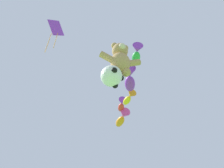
{
  "coord_description": "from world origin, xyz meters",
  "views": [
    {
      "loc": [
        -1.44,
        -1.01,
        1.04
      ],
      "look_at": [
        0.82,
        6.93,
        8.39
      ],
      "focal_mm": 35.0,
      "sensor_mm": 36.0,
      "label": 1
    }
  ],
  "objects_px": {
    "fish_kite_violet": "(130,78)",
    "diamond_kite": "(55,30)",
    "fish_kite_goldfin": "(129,98)",
    "fish_kite_tangerine": "(122,118)",
    "fish_kite_crimson": "(122,105)",
    "fish_kite_emerald": "(137,53)",
    "teddy_bear_kite": "(120,59)",
    "soccer_ball_kite": "(112,76)"
  },
  "relations": [
    {
      "from": "teddy_bear_kite",
      "to": "fish_kite_crimson",
      "type": "xyz_separation_m",
      "value": [
        2.25,
        6.59,
        2.08
      ]
    },
    {
      "from": "fish_kite_tangerine",
      "to": "diamond_kite",
      "type": "xyz_separation_m",
      "value": [
        -6.53,
        -7.34,
        0.53
      ]
    },
    {
      "from": "fish_kite_crimson",
      "to": "teddy_bear_kite",
      "type": "bearing_deg",
      "value": -108.82
    },
    {
      "from": "fish_kite_goldfin",
      "to": "diamond_kite",
      "type": "bearing_deg",
      "value": -147.29
    },
    {
      "from": "fish_kite_violet",
      "to": "fish_kite_goldfin",
      "type": "height_order",
      "value": "fish_kite_violet"
    },
    {
      "from": "fish_kite_crimson",
      "to": "soccer_ball_kite",
      "type": "bearing_deg",
      "value": -112.59
    },
    {
      "from": "fish_kite_tangerine",
      "to": "diamond_kite",
      "type": "height_order",
      "value": "diamond_kite"
    },
    {
      "from": "teddy_bear_kite",
      "to": "diamond_kite",
      "type": "bearing_deg",
      "value": 167.89
    },
    {
      "from": "soccer_ball_kite",
      "to": "fish_kite_tangerine",
      "type": "xyz_separation_m",
      "value": [
        3.23,
        8.05,
        3.12
      ]
    },
    {
      "from": "soccer_ball_kite",
      "to": "fish_kite_tangerine",
      "type": "distance_m",
      "value": 9.22
    },
    {
      "from": "fish_kite_tangerine",
      "to": "diamond_kite",
      "type": "distance_m",
      "value": 9.83
    },
    {
      "from": "teddy_bear_kite",
      "to": "diamond_kite",
      "type": "relative_size",
      "value": 0.75
    },
    {
      "from": "soccer_ball_kite",
      "to": "fish_kite_emerald",
      "type": "relative_size",
      "value": 0.75
    },
    {
      "from": "soccer_ball_kite",
      "to": "diamond_kite",
      "type": "height_order",
      "value": "diamond_kite"
    },
    {
      "from": "fish_kite_goldfin",
      "to": "fish_kite_tangerine",
      "type": "bearing_deg",
      "value": 80.2
    },
    {
      "from": "teddy_bear_kite",
      "to": "fish_kite_emerald",
      "type": "distance_m",
      "value": 2.51
    },
    {
      "from": "fish_kite_emerald",
      "to": "diamond_kite",
      "type": "bearing_deg",
      "value": -179.41
    },
    {
      "from": "fish_kite_goldfin",
      "to": "fish_kite_tangerine",
      "type": "relative_size",
      "value": 0.64
    },
    {
      "from": "teddy_bear_kite",
      "to": "fish_kite_crimson",
      "type": "relative_size",
      "value": 1.36
    },
    {
      "from": "fish_kite_emerald",
      "to": "fish_kite_crimson",
      "type": "bearing_deg",
      "value": 81.71
    },
    {
      "from": "teddy_bear_kite",
      "to": "fish_kite_crimson",
      "type": "distance_m",
      "value": 7.27
    },
    {
      "from": "fish_kite_emerald",
      "to": "fish_kite_goldfin",
      "type": "distance_m",
      "value": 3.87
    },
    {
      "from": "soccer_ball_kite",
      "to": "fish_kite_emerald",
      "type": "distance_m",
      "value": 3.79
    },
    {
      "from": "teddy_bear_kite",
      "to": "soccer_ball_kite",
      "type": "xyz_separation_m",
      "value": [
        -0.46,
        0.09,
        -1.32
      ]
    },
    {
      "from": "fish_kite_emerald",
      "to": "fish_kite_violet",
      "type": "bearing_deg",
      "value": 87.35
    },
    {
      "from": "fish_kite_goldfin",
      "to": "fish_kite_crimson",
      "type": "distance_m",
      "value": 2.14
    },
    {
      "from": "fish_kite_violet",
      "to": "fish_kite_goldfin",
      "type": "distance_m",
      "value": 2.16
    },
    {
      "from": "fish_kite_violet",
      "to": "diamond_kite",
      "type": "xyz_separation_m",
      "value": [
        -5.24,
        -1.74,
        1.08
      ]
    },
    {
      "from": "teddy_bear_kite",
      "to": "fish_kite_crimson",
      "type": "height_order",
      "value": "fish_kite_crimson"
    },
    {
      "from": "fish_kite_goldfin",
      "to": "soccer_ball_kite",
      "type": "bearing_deg",
      "value": -120.16
    },
    {
      "from": "fish_kite_emerald",
      "to": "fish_kite_goldfin",
      "type": "xyz_separation_m",
      "value": [
        0.75,
        3.75,
        -0.59
      ]
    },
    {
      "from": "teddy_bear_kite",
      "to": "fish_kite_tangerine",
      "type": "distance_m",
      "value": 8.79
    },
    {
      "from": "teddy_bear_kite",
      "to": "fish_kite_emerald",
      "type": "relative_size",
      "value": 1.49
    },
    {
      "from": "soccer_ball_kite",
      "to": "fish_kite_tangerine",
      "type": "bearing_deg",
      "value": 68.12
    },
    {
      "from": "fish_kite_crimson",
      "to": "diamond_kite",
      "type": "height_order",
      "value": "diamond_kite"
    },
    {
      "from": "fish_kite_goldfin",
      "to": "diamond_kite",
      "type": "distance_m",
      "value": 7.11
    },
    {
      "from": "fish_kite_crimson",
      "to": "fish_kite_tangerine",
      "type": "xyz_separation_m",
      "value": [
        0.53,
        1.55,
        -0.28
      ]
    },
    {
      "from": "fish_kite_emerald",
      "to": "fish_kite_goldfin",
      "type": "bearing_deg",
      "value": 78.64
    },
    {
      "from": "soccer_ball_kite",
      "to": "fish_kite_crimson",
      "type": "distance_m",
      "value": 7.82
    },
    {
      "from": "teddy_bear_kite",
      "to": "fish_kite_violet",
      "type": "distance_m",
      "value": 3.2
    },
    {
      "from": "soccer_ball_kite",
      "to": "diamond_kite",
      "type": "xyz_separation_m",
      "value": [
        -3.29,
        0.71,
        3.65
      ]
    },
    {
      "from": "fish_kite_violet",
      "to": "fish_kite_tangerine",
      "type": "bearing_deg",
      "value": 77.05
    }
  ]
}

